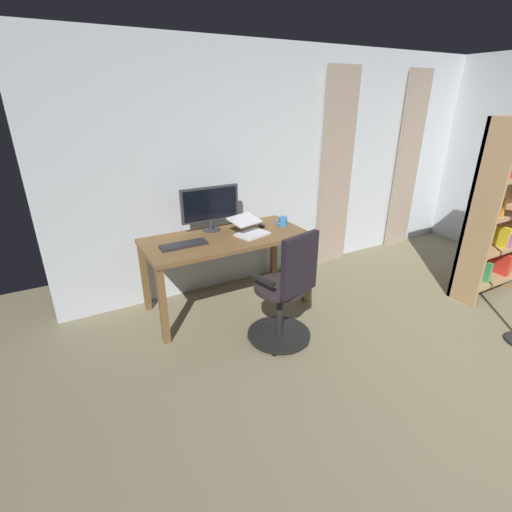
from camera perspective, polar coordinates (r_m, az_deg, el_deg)
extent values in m
cube|color=silver|center=(4.41, 6.06, 13.62)|extent=(5.39, 0.10, 2.50)
cube|color=gray|center=(5.54, 22.25, 13.04)|extent=(0.38, 0.06, 2.31)
cube|color=gray|center=(4.66, 12.23, 12.55)|extent=(0.44, 0.06, 2.31)
cube|color=brown|center=(3.57, -4.65, 2.72)|extent=(1.57, 0.72, 0.04)
cube|color=brown|center=(3.82, 7.76, -2.15)|extent=(0.06, 0.06, 0.71)
cube|color=brown|center=(3.24, -14.12, -7.60)|extent=(0.06, 0.06, 0.71)
cube|color=brown|center=(4.30, 2.74, 1.02)|extent=(0.06, 0.06, 0.71)
cube|color=brown|center=(3.80, -16.77, -3.15)|extent=(0.06, 0.06, 0.71)
cylinder|color=black|center=(3.38, 3.54, -11.87)|extent=(0.56, 0.56, 0.02)
sphere|color=black|center=(3.54, 6.48, -10.39)|extent=(0.05, 0.05, 0.05)
sphere|color=black|center=(3.57, 1.57, -9.92)|extent=(0.05, 0.05, 0.05)
sphere|color=black|center=(3.36, -0.91, -12.39)|extent=(0.05, 0.05, 0.05)
sphere|color=black|center=(3.18, 2.85, -14.72)|extent=(0.05, 0.05, 0.05)
sphere|color=black|center=(3.30, 7.65, -13.27)|extent=(0.05, 0.05, 0.05)
cylinder|color=black|center=(3.25, 3.63, -8.64)|extent=(0.06, 0.06, 0.45)
cylinder|color=black|center=(3.13, 3.75, -4.76)|extent=(0.53, 0.53, 0.05)
cube|color=black|center=(2.89, 6.74, -1.38)|extent=(0.38, 0.14, 0.49)
cube|color=black|center=(2.94, 1.10, -3.69)|extent=(0.09, 0.24, 0.03)
cube|color=black|center=(3.20, 6.30, -1.47)|extent=(0.09, 0.24, 0.03)
cylinder|color=#333338|center=(3.75, -6.87, 4.07)|extent=(0.18, 0.18, 0.01)
cylinder|color=#333338|center=(3.74, -6.91, 4.80)|extent=(0.04, 0.04, 0.09)
cube|color=#333338|center=(3.68, -7.10, 7.97)|extent=(0.60, 0.03, 0.34)
cube|color=black|center=(3.66, -7.00, 7.91)|extent=(0.55, 0.01, 0.30)
cube|color=#232328|center=(3.38, -11.07, 1.71)|extent=(0.42, 0.14, 0.02)
cube|color=silver|center=(3.59, -0.55, 3.40)|extent=(0.35, 0.29, 0.02)
cube|color=silver|center=(3.62, -1.78, 5.57)|extent=(0.34, 0.29, 0.06)
ellipsoid|color=#232328|center=(3.82, 0.91, 4.76)|extent=(0.06, 0.10, 0.04)
cylinder|color=teal|center=(3.84, 4.18, 5.34)|extent=(0.09, 0.09, 0.10)
torus|color=teal|center=(3.81, 3.48, 5.29)|extent=(0.07, 0.01, 0.07)
cube|color=tan|center=(4.17, 31.31, 5.00)|extent=(0.04, 0.30, 1.83)
cube|color=tan|center=(4.54, 32.33, 6.06)|extent=(0.77, 0.04, 1.83)
cube|color=tan|center=(4.71, 31.80, -2.88)|extent=(0.70, 0.30, 0.04)
cube|color=#A78357|center=(4.59, 32.75, 1.23)|extent=(0.70, 0.30, 0.04)
cube|color=tan|center=(4.49, 33.75, 5.55)|extent=(0.70, 0.30, 0.04)
cube|color=#3B9B5F|center=(4.56, 31.29, -1.84)|extent=(0.03, 0.21, 0.22)
cube|color=gold|center=(4.55, 33.09, 2.68)|extent=(0.04, 0.25, 0.21)
cube|color=orange|center=(4.27, 32.63, 6.59)|extent=(0.04, 0.22, 0.18)
cube|color=red|center=(4.23, 34.06, 11.70)|extent=(0.04, 0.20, 0.23)
cube|color=red|center=(4.83, 33.33, -0.89)|extent=(0.06, 0.24, 0.23)
cube|color=#A149A4|center=(4.58, 33.18, 2.42)|extent=(0.06, 0.26, 0.16)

